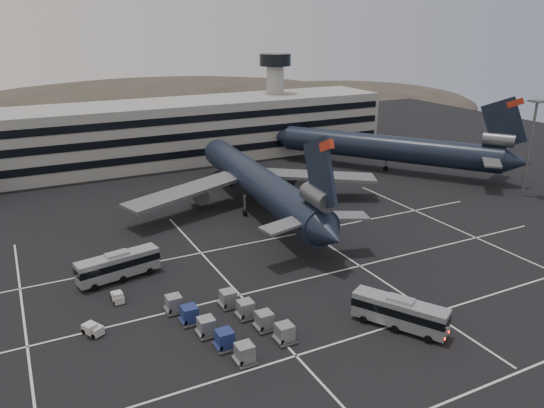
{
  "coord_description": "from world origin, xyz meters",
  "views": [
    {
      "loc": [
        -28.72,
        -49.25,
        31.88
      ],
      "look_at": [
        6.48,
        19.8,
        5.0
      ],
      "focal_mm": 35.0,
      "sensor_mm": 36.0,
      "label": 1
    }
  ],
  "objects": [
    {
      "name": "trijet_far",
      "position": [
        46.66,
        40.62,
        5.43
      ],
      "size": [
        39.09,
        49.85,
        18.08
      ],
      "rotation": [
        0.0,
        0.0,
        0.62
      ],
      "color": "black",
      "rests_on": "ground"
    },
    {
      "name": "terminal",
      "position": [
        -2.95,
        71.14,
        6.93
      ],
      "size": [
        125.0,
        26.0,
        24.0
      ],
      "color": "gray",
      "rests_on": "ground"
    },
    {
      "name": "lane_markings",
      "position": [
        0.95,
        0.72,
        0.01
      ],
      "size": [
        90.0,
        55.62,
        0.01
      ],
      "color": "silver",
      "rests_on": "ground"
    },
    {
      "name": "lightpole_right",
      "position": [
        58.0,
        15.0,
        11.82
      ],
      "size": [
        2.4,
        2.4,
        18.28
      ],
      "color": "slate",
      "rests_on": "ground"
    },
    {
      "name": "hills",
      "position": [
        17.99,
        170.0,
        -12.07
      ],
      "size": [
        352.0,
        180.0,
        44.0
      ],
      "color": "#38332B",
      "rests_on": "ground"
    },
    {
      "name": "bus_far",
      "position": [
        -18.27,
        15.02,
        2.06
      ],
      "size": [
        10.97,
        4.43,
        3.77
      ],
      "rotation": [
        0.0,
        0.0,
        1.76
      ],
      "color": "gray",
      "rests_on": "ground"
    },
    {
      "name": "ground",
      "position": [
        0.0,
        0.0,
        0.0
      ],
      "size": [
        260.0,
        260.0,
        0.0
      ],
      "primitive_type": "plane",
      "color": "black",
      "rests_on": "ground"
    },
    {
      "name": "tug_a",
      "position": [
        -19.68,
        9.13,
        0.61
      ],
      "size": [
        1.37,
        2.21,
        1.39
      ],
      "rotation": [
        0.0,
        0.0,
        0.03
      ],
      "color": "beige",
      "rests_on": "ground"
    },
    {
      "name": "tug_b",
      "position": [
        -23.45,
        3.26,
        0.65
      ],
      "size": [
        2.3,
        2.66,
        1.47
      ],
      "rotation": [
        0.0,
        0.0,
        0.49
      ],
      "color": "beige",
      "rests_on": "ground"
    },
    {
      "name": "uld_cluster",
      "position": [
        -10.17,
        -2.42,
        0.97
      ],
      "size": [
        11.12,
        15.33,
        2.0
      ],
      "rotation": [
        0.0,
        0.0,
        0.26
      ],
      "color": "#2D2D30",
      "rests_on": "ground"
    },
    {
      "name": "trijet_main",
      "position": [
        9.35,
        30.47,
        5.25
      ],
      "size": [
        47.32,
        57.69,
        18.08
      ],
      "rotation": [
        0.0,
        0.0,
        -0.08
      ],
      "color": "black",
      "rests_on": "ground"
    },
    {
      "name": "bus_near",
      "position": [
        6.54,
        -10.61,
        2.01
      ],
      "size": [
        7.38,
        10.19,
        3.67
      ],
      "rotation": [
        0.0,
        0.0,
        0.53
      ],
      "color": "gray",
      "rests_on": "ground"
    }
  ]
}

